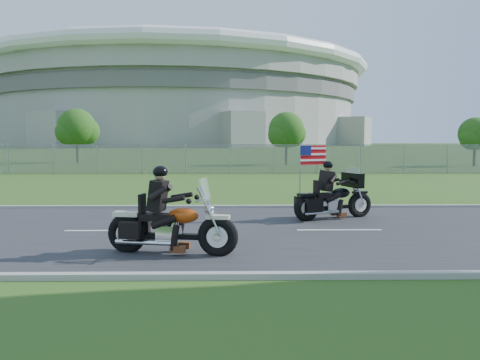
{
  "coord_description": "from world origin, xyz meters",
  "views": [
    {
      "loc": [
        1.25,
        -11.92,
        2.42
      ],
      "look_at": [
        1.42,
        0.0,
        1.35
      ],
      "focal_mm": 35.0,
      "sensor_mm": 36.0,
      "label": 1
    }
  ],
  "objects": [
    {
      "name": "curb_north",
      "position": [
        0.0,
        4.05,
        0.05
      ],
      "size": [
        120.0,
        0.18,
        0.12
      ],
      "primitive_type": "cube",
      "color": "#9E9B93",
      "rests_on": "ground"
    },
    {
      "name": "road",
      "position": [
        0.0,
        0.0,
        0.02
      ],
      "size": [
        120.0,
        8.0,
        0.04
      ],
      "primitive_type": "cube",
      "color": "#28282B",
      "rests_on": "ground"
    },
    {
      "name": "motorcycle_lead",
      "position": [
        -0.07,
        -2.39,
        0.59
      ],
      "size": [
        2.78,
        0.99,
        1.88
      ],
      "rotation": [
        0.0,
        0.0,
        -0.18
      ],
      "color": "black",
      "rests_on": "ground"
    },
    {
      "name": "stadium",
      "position": [
        -20.0,
        170.0,
        15.58
      ],
      "size": [
        140.4,
        140.4,
        29.2
      ],
      "color": "#A3A099",
      "rests_on": "ground"
    },
    {
      "name": "tree_fence_far",
      "position": [
        22.04,
        28.03,
        2.64
      ],
      "size": [
        3.08,
        2.87,
        4.2
      ],
      "color": "#382316",
      "rests_on": "ground"
    },
    {
      "name": "fence",
      "position": [
        -5.0,
        20.0,
        1.0
      ],
      "size": [
        60.0,
        0.03,
        2.0
      ],
      "primitive_type": "cube",
      "color": "gray",
      "rests_on": "ground"
    },
    {
      "name": "ground",
      "position": [
        0.0,
        0.0,
        0.0
      ],
      "size": [
        420.0,
        420.0,
        0.0
      ],
      "primitive_type": "plane",
      "color": "#345019",
      "rests_on": "ground"
    },
    {
      "name": "tree_fence_near",
      "position": [
        6.04,
        30.04,
        2.97
      ],
      "size": [
        3.52,
        3.28,
        4.75
      ],
      "color": "#382316",
      "rests_on": "ground"
    },
    {
      "name": "tree_fence_mid",
      "position": [
        -13.95,
        34.04,
        3.3
      ],
      "size": [
        3.96,
        3.69,
        5.3
      ],
      "color": "#382316",
      "rests_on": "ground"
    },
    {
      "name": "motorcycle_follow",
      "position": [
        4.21,
        1.74,
        0.6
      ],
      "size": [
        2.53,
        1.32,
        2.2
      ],
      "rotation": [
        0.0,
        0.0,
        0.36
      ],
      "color": "black",
      "rests_on": "ground"
    },
    {
      "name": "curb_south",
      "position": [
        0.0,
        -4.05,
        0.05
      ],
      "size": [
        120.0,
        0.18,
        0.12
      ],
      "primitive_type": "cube",
      "color": "#9E9B93",
      "rests_on": "ground"
    }
  ]
}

